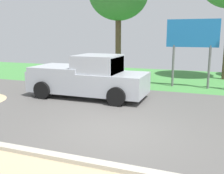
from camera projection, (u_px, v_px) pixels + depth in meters
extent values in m
cube|color=#565451|center=(133.00, 114.00, 9.43)|extent=(40.00, 8.00, 0.10)
cube|color=#448A41|center=(168.00, 79.00, 16.77)|extent=(40.00, 8.00, 0.10)
cube|color=#B2AD9E|center=(83.00, 161.00, 5.73)|extent=(40.00, 0.24, 0.10)
cube|color=#ADB2BA|center=(88.00, 82.00, 11.68)|extent=(5.20, 2.00, 0.90)
cube|color=#ADB2BA|center=(98.00, 65.00, 11.36)|extent=(1.80, 1.84, 0.90)
cube|color=#2D3842|center=(117.00, 66.00, 11.07)|extent=(0.10, 1.70, 0.77)
cube|color=#ADB2BA|center=(62.00, 68.00, 12.01)|extent=(2.40, 2.00, 0.20)
cylinder|color=black|center=(131.00, 87.00, 12.08)|extent=(0.76, 0.28, 0.76)
cylinder|color=black|center=(116.00, 96.00, 10.24)|extent=(0.76, 0.28, 0.76)
cylinder|color=black|center=(66.00, 82.00, 13.24)|extent=(0.76, 0.28, 0.76)
cylinder|color=black|center=(43.00, 90.00, 11.40)|extent=(0.76, 0.28, 0.76)
cylinder|color=slate|center=(173.00, 66.00, 13.96)|extent=(0.12, 0.12, 2.20)
cylinder|color=slate|center=(209.00, 67.00, 13.35)|extent=(0.12, 0.12, 2.20)
cube|color=#1E72B2|center=(193.00, 33.00, 13.32)|extent=(2.60, 0.10, 1.40)
cylinder|color=brown|center=(118.00, 46.00, 16.69)|extent=(0.36, 0.36, 4.07)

